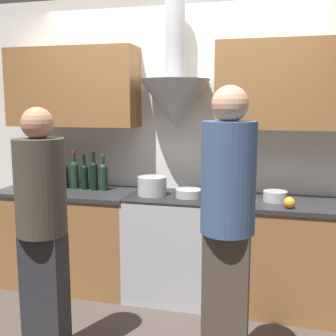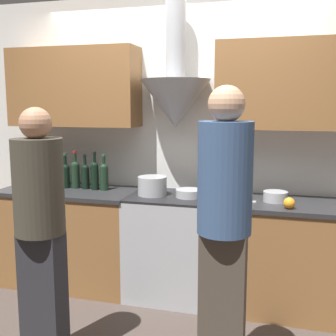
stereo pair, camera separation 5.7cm
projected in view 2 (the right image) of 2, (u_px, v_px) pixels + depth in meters
ground_plane at (160, 312)px, 3.37m from camera, size 12.00×12.00×0.00m
wall_back at (175, 126)px, 3.74m from camera, size 8.40×0.60×2.60m
counter_left at (71, 236)px, 3.88m from camera, size 1.23×0.62×0.89m
counter_right at (273, 255)px, 3.40m from camera, size 1.02×0.62×0.89m
stove_range at (171, 245)px, 3.63m from camera, size 0.71×0.60×0.89m
wine_bottle_0 at (22, 171)px, 3.99m from camera, size 0.07×0.07×0.35m
wine_bottle_1 at (32, 172)px, 3.96m from camera, size 0.07×0.07×0.34m
wine_bottle_2 at (40, 172)px, 3.94m from camera, size 0.07×0.07×0.34m
wine_bottle_3 at (48, 171)px, 3.92m from camera, size 0.07×0.07×0.36m
wine_bottle_4 at (57, 171)px, 3.90m from camera, size 0.08×0.08×0.36m
wine_bottle_5 at (65, 174)px, 3.86m from camera, size 0.08×0.08×0.32m
wine_bottle_6 at (75, 173)px, 3.85m from camera, size 0.08×0.08×0.34m
wine_bottle_7 at (85, 175)px, 3.83m from camera, size 0.07×0.07×0.31m
wine_bottle_8 at (95, 174)px, 3.78m from camera, size 0.07×0.07×0.34m
wine_bottle_9 at (104, 175)px, 3.76m from camera, size 0.08×0.08×0.32m
stock_pot at (152, 186)px, 3.57m from camera, size 0.25×0.25×0.16m
mixing_bowl at (189, 193)px, 3.49m from camera, size 0.22×0.22×0.07m
orange_fruit at (289, 203)px, 3.11m from camera, size 0.08×0.08×0.08m
saucepan at (275, 196)px, 3.34m from camera, size 0.19×0.19×0.08m
chefs_knife at (242, 201)px, 3.34m from camera, size 0.22×0.04×0.01m
person_foreground_left at (40, 226)px, 2.58m from camera, size 0.31×0.31×1.64m
person_foreground_right at (224, 226)px, 2.33m from camera, size 0.30×0.30×1.75m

